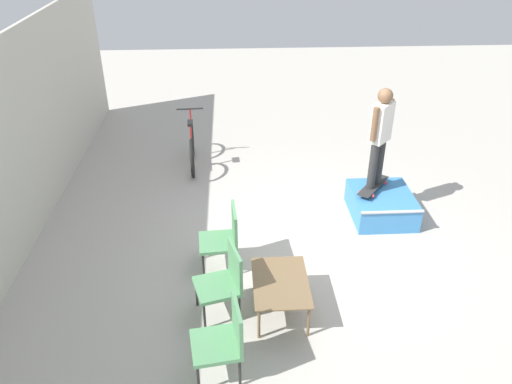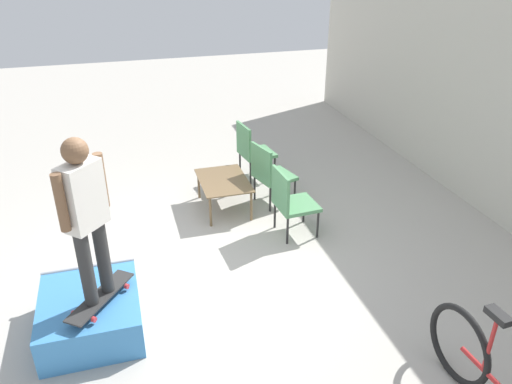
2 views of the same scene
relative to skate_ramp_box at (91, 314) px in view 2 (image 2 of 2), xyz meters
The scene contains 9 objects.
ground_plane 1.46m from the skate_ramp_box, 124.15° to the left, with size 24.00×24.00×0.00m, color #B7B2A8.
skate_ramp_box is the anchor object (origin of this frame).
skateboard_on_ramp 0.35m from the skate_ramp_box, 44.76° to the left, with size 0.80×0.68×0.07m.
person_skater 1.27m from the skate_ramp_box, 44.76° to the left, with size 0.44×0.42×1.64m.
coffee_table 2.86m from the skate_ramp_box, 138.74° to the left, with size 0.99×0.69×0.47m.
patio_chair_left 4.02m from the skate_ramp_box, 140.01° to the left, with size 0.59×0.59×0.95m.
patio_chair_center 3.35m from the skate_ramp_box, 129.45° to the left, with size 0.64×0.64×0.95m.
patio_chair_right 2.86m from the skate_ramp_box, 115.04° to the left, with size 0.55×0.55×0.95m.
bicycle 3.81m from the skate_ramp_box, 57.59° to the left, with size 1.71×0.52×1.05m.
Camera 2 is at (5.08, -0.69, 3.62)m, focal length 35.00 mm.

